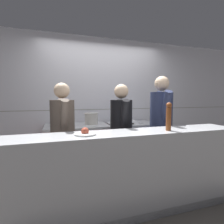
{
  "coord_description": "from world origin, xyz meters",
  "views": [
    {
      "loc": [
        -0.9,
        -2.15,
        1.39
      ],
      "look_at": [
        -0.02,
        0.64,
        1.15
      ],
      "focal_mm": 28.0,
      "sensor_mm": 36.0,
      "label": 1
    }
  ],
  "objects": [
    {
      "name": "sauce_pot",
      "position": [
        -0.31,
        1.0,
        1.01
      ],
      "size": [
        0.25,
        0.25,
        0.21
      ],
      "color": "beige",
      "rests_on": "oven_range"
    },
    {
      "name": "stock_pot",
      "position": [
        -0.8,
        0.94,
        1.01
      ],
      "size": [
        0.27,
        0.27,
        0.2
      ],
      "color": "beige",
      "rests_on": "oven_range"
    },
    {
      "name": "pass_counter",
      "position": [
        -0.08,
        -0.28,
        0.49
      ],
      "size": [
        2.89,
        0.45,
        0.99
      ],
      "color": "#B7BABF",
      "rests_on": "ground_plane"
    },
    {
      "name": "oven_range",
      "position": [
        -0.58,
        0.98,
        0.45
      ],
      "size": [
        1.1,
        0.71,
        0.9
      ],
      "color": "maroon",
      "rests_on": "ground_plane"
    },
    {
      "name": "chef_sous",
      "position": [
        0.0,
        0.26,
        0.88
      ],
      "size": [
        0.37,
        0.7,
        1.59
      ],
      "rotation": [
        0.0,
        0.0,
        -0.15
      ],
      "color": "black",
      "rests_on": "ground_plane"
    },
    {
      "name": "mixing_bowl_steel",
      "position": [
        0.52,
        0.95,
        0.93
      ],
      "size": [
        0.29,
        0.29,
        0.07
      ],
      "color": "#B7BABF",
      "rests_on": "prep_counter"
    },
    {
      "name": "pepper_mill",
      "position": [
        0.4,
        -0.34,
        1.17
      ],
      "size": [
        0.07,
        0.07,
        0.35
      ],
      "color": "brown",
      "rests_on": "pass_counter"
    },
    {
      "name": "ground_plane",
      "position": [
        0.0,
        0.0,
        0.0
      ],
      "size": [
        14.0,
        14.0,
        0.0
      ],
      "primitive_type": "plane",
      "color": "#4C4742"
    },
    {
      "name": "plated_dish_main",
      "position": [
        -0.62,
        -0.28,
        1.01
      ],
      "size": [
        0.24,
        0.24,
        0.08
      ],
      "color": "white",
      "rests_on": "pass_counter"
    },
    {
      "name": "prep_counter",
      "position": [
        0.5,
        0.98,
        0.44
      ],
      "size": [
        0.92,
        0.65,
        0.89
      ],
      "color": "#B7BABF",
      "rests_on": "ground_plane"
    },
    {
      "name": "chefs_knife",
      "position": [
        0.49,
        0.83,
        0.9
      ],
      "size": [
        0.36,
        0.12,
        0.02
      ],
      "color": "#B7BABF",
      "rests_on": "prep_counter"
    },
    {
      "name": "chef_head_cook",
      "position": [
        -0.84,
        0.3,
        0.89
      ],
      "size": [
        0.35,
        0.7,
        1.59
      ],
      "rotation": [
        0.0,
        0.0,
        0.09
      ],
      "color": "black",
      "rests_on": "ground_plane"
    },
    {
      "name": "chef_line",
      "position": [
        0.69,
        0.27,
        0.96
      ],
      "size": [
        0.43,
        0.75,
        1.73
      ],
      "rotation": [
        0.0,
        0.0,
        -0.28
      ],
      "color": "black",
      "rests_on": "ground_plane"
    },
    {
      "name": "wall_back_tiled",
      "position": [
        0.0,
        1.38,
        1.3
      ],
      "size": [
        8.0,
        0.06,
        2.6
      ],
      "color": "silver",
      "rests_on": "ground_plane"
    }
  ]
}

